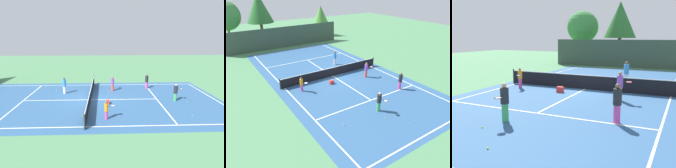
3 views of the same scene
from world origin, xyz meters
The scene contains 23 objects.
ground_plane centered at (0.00, 0.00, 0.00)m, with size 80.00×80.00×0.00m, color #4C8456.
court_surface centered at (0.00, 0.00, 0.00)m, with size 13.00×25.00×0.01m.
tennis_net centered at (0.00, 0.00, 0.51)m, with size 11.90×0.10×1.10m.
perimeter_fence centered at (0.00, 14.00, 1.60)m, with size 18.00×0.12×3.20m.
tree_0 centered at (-2.24, 18.86, 5.69)m, with size 4.26×4.26×8.09m.
tree_1 centered at (-7.35, 18.43, 4.83)m, with size 4.35×4.35×7.02m.
player_0 centered at (2.16, 2.91, 0.90)m, with size 0.37×0.37×1.76m.
player_1 centered at (3.75, -6.22, 0.86)m, with size 0.36×0.36×1.69m.
player_2 centered at (-0.62, -7.99, 0.86)m, with size 0.49×0.94×1.67m.
player_3 centered at (-4.31, -1.47, 0.72)m, with size 0.61×0.86×1.39m.
player_4 centered at (2.92, -2.22, 0.85)m, with size 0.93×0.58×1.64m.
ball_crate centered at (-1.12, -1.62, 0.18)m, with size 0.41×0.30×0.43m.
tennis_ball_0 centered at (-3.63, 8.01, 0.03)m, with size 0.07×0.07×0.07m, color #CCE533.
tennis_ball_1 centered at (3.26, 4.10, 0.03)m, with size 0.07×0.07×0.07m, color #CCE533.
tennis_ball_2 centered at (2.45, -1.81, 0.03)m, with size 0.07×0.07×0.07m, color #CCE533.
tennis_ball_3 centered at (-4.71, 9.60, 0.03)m, with size 0.07×0.07×0.07m, color #CCE533.
tennis_ball_4 centered at (0.65, -10.57, 0.03)m, with size 0.07×0.07×0.07m, color #CCE533.
tennis_ball_5 centered at (3.73, 10.71, 0.03)m, with size 0.07×0.07×0.07m, color #CCE533.
tennis_ball_6 centered at (-3.66, 0.39, 0.03)m, with size 0.07×0.07×0.07m, color #CCE533.
tennis_ball_7 centered at (5.21, 8.84, 0.03)m, with size 0.07×0.07×0.07m, color #CCE533.
tennis_ball_8 centered at (4.49, 0.20, 0.03)m, with size 0.07×0.07×0.07m, color #CCE533.
tennis_ball_9 centered at (5.08, 5.74, 0.03)m, with size 0.07×0.07×0.07m, color #CCE533.
tennis_ball_11 centered at (-0.92, -9.08, 0.03)m, with size 0.07×0.07×0.07m, color #CCE533.
Camera 3 is at (6.28, -16.81, 3.58)m, focal length 42.69 mm.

